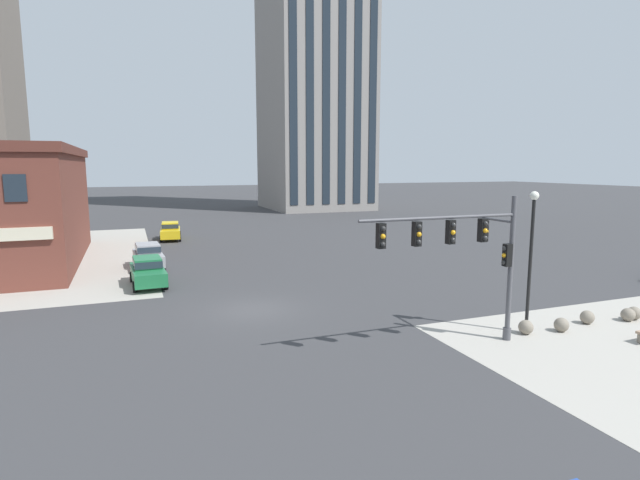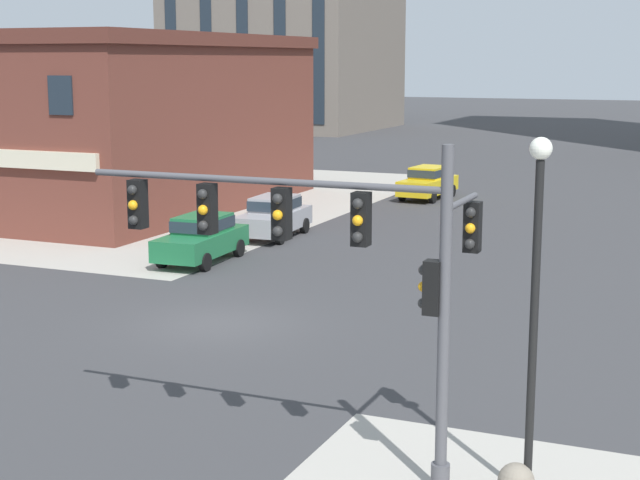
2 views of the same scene
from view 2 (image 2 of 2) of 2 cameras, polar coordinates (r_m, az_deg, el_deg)
ground_plane at (r=27.16m, az=-5.93°, el=-4.88°), size 320.00×320.00×0.00m
sidewalk_far_corner at (r=54.45m, az=-14.14°, el=2.60°), size 32.00×32.00×0.02m
traffic_signal_main at (r=16.61m, az=1.66°, el=-1.06°), size 6.87×2.09×5.85m
street_lamp_corner_near at (r=16.01m, az=12.46°, el=-2.28°), size 0.36×0.36×5.99m
car_main_northbound_far at (r=35.28m, az=-6.91°, el=0.20°), size 2.06×4.48×1.68m
car_main_southbound_near at (r=39.94m, az=-2.70°, el=1.47°), size 2.08×4.49×1.68m
car_parked_curb at (r=51.31m, az=6.33°, el=3.42°), size 2.18×4.54×1.68m
storefront_block_near_corner at (r=52.14m, az=-15.98°, el=6.81°), size 22.43×19.57×8.36m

